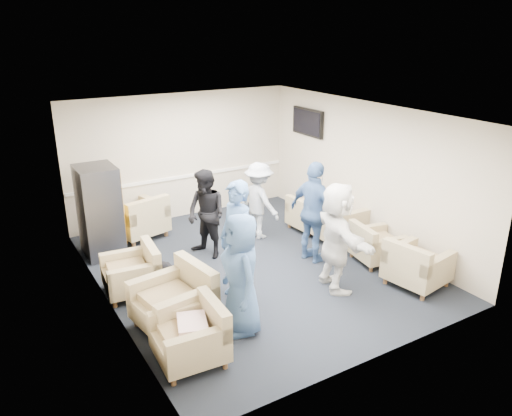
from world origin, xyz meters
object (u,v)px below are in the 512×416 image
armchair_left_near (194,337)px  armchair_left_mid (177,303)px  armchair_right_far (308,216)px  person_front_left (241,274)px  vending_machine (100,211)px  person_mid_left (237,241)px  person_back_left (206,214)px  armchair_left_far (135,273)px  armchair_corner (140,220)px  armchair_right_midnear (374,246)px  armchair_right_midfar (333,222)px  person_back_right (259,201)px  armchair_right_near (415,267)px  person_front_right (337,237)px  person_mid_right (314,212)px

armchair_left_near → armchair_left_mid: size_ratio=0.81×
armchair_right_far → person_front_left: (-2.97, -2.45, 0.56)m
armchair_right_far → vending_machine: (-3.95, 1.01, 0.54)m
person_mid_left → person_back_left: size_ratio=1.16×
armchair_left_far → armchair_corner: armchair_corner is taller
armchair_right_midnear → armchair_right_far: 1.82m
armchair_right_midfar → person_back_right: 1.52m
armchair_right_near → person_back_left: (-2.38, 2.76, 0.47)m
person_front_left → person_mid_left: person_mid_left is taller
armchair_right_midnear → vending_machine: (-4.06, 2.83, 0.53)m
person_front_right → armchair_left_near: bearing=116.6°
armchair_right_near → armchair_corner: (-3.15, 4.23, 0.03)m
armchair_left_near → vending_machine: size_ratio=0.52×
vending_machine → person_front_left: bearing=-74.1°
armchair_corner → armchair_right_near: bearing=112.8°
armchair_left_near → armchair_right_near: armchair_right_near is taller
person_back_right → person_mid_right: bearing=-180.0°
armchair_right_far → person_mid_left: bearing=119.4°
armchair_left_far → armchair_right_midnear: (4.01, -1.14, -0.02)m
armchair_right_midnear → person_back_left: size_ratio=0.54×
armchair_right_midfar → person_back_left: bearing=76.2°
person_back_right → person_front_left: bearing=132.7°
armchair_corner → person_mid_left: person_mid_left is taller
person_front_left → armchair_left_far: bearing=-142.1°
armchair_right_far → vending_machine: size_ratio=0.47×
armchair_left_mid → person_front_left: (0.73, -0.52, 0.48)m
person_back_right → person_front_right: size_ratio=0.86×
armchair_right_midfar → armchair_right_far: bearing=9.8°
armchair_right_far → person_mid_right: person_mid_right is taller
armchair_right_midnear → armchair_right_far: size_ratio=1.11×
person_back_left → armchair_right_midnear: bearing=35.1°
armchair_left_near → person_mid_right: (3.03, 1.55, 0.58)m
armchair_left_near → person_back_left: person_back_left is taller
person_back_right → armchair_right_far: bearing=-112.8°
armchair_corner → armchair_left_mid: bearing=66.0°
armchair_right_midfar → person_mid_left: (-2.70, -0.98, 0.58)m
armchair_right_midfar → person_back_left: (-2.45, 0.60, 0.45)m
vending_machine → person_front_right: person_front_right is taller
armchair_right_midnear → armchair_right_near: bearing=-174.5°
person_front_left → person_back_right: person_front_left is taller
person_front_left → person_mid_left: 0.90m
armchair_right_midnear → armchair_right_far: bearing=12.8°
armchair_right_near → armchair_corner: 5.27m
armchair_right_far → person_front_right: 2.51m
armchair_left_mid → person_front_left: 1.02m
armchair_left_near → armchair_right_midfar: 4.44m
armchair_corner → vending_machine: (-0.85, -0.40, 0.47)m
armchair_left_near → armchair_right_far: bearing=129.1°
armchair_left_near → person_mid_right: 3.45m
armchair_right_midnear → armchair_right_midfar: 1.16m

